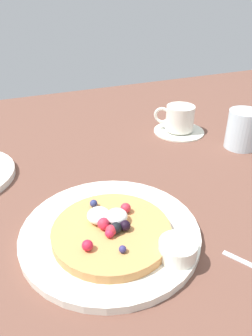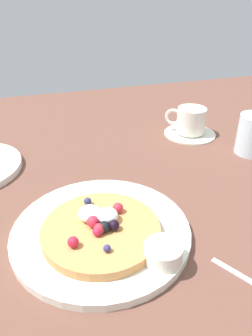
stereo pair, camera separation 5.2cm
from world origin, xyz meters
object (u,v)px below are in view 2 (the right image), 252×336
(coffee_saucer, at_px, (190,133))
(coffee_cup, at_px, (190,120))
(pancake_plate, at_px, (101,231))
(syrup_ramekin, at_px, (163,253))

(coffee_saucer, distance_m, coffee_cup, 0.04)
(pancake_plate, distance_m, syrup_ramekin, 0.11)
(pancake_plate, xyz_separation_m, coffee_cup, (0.30, 0.30, 0.03))
(coffee_saucer, bearing_deg, syrup_ramekin, -121.71)
(coffee_saucer, xyz_separation_m, coffee_cup, (-0.00, 0.00, 0.04))
(coffee_cup, bearing_deg, coffee_saucer, -36.15)
(pancake_plate, bearing_deg, syrup_ramekin, -53.72)
(syrup_ramekin, bearing_deg, coffee_saucer, 58.29)
(syrup_ramekin, relative_size, coffee_saucer, 0.40)
(syrup_ramekin, xyz_separation_m, coffee_cup, (0.24, 0.39, 0.01))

